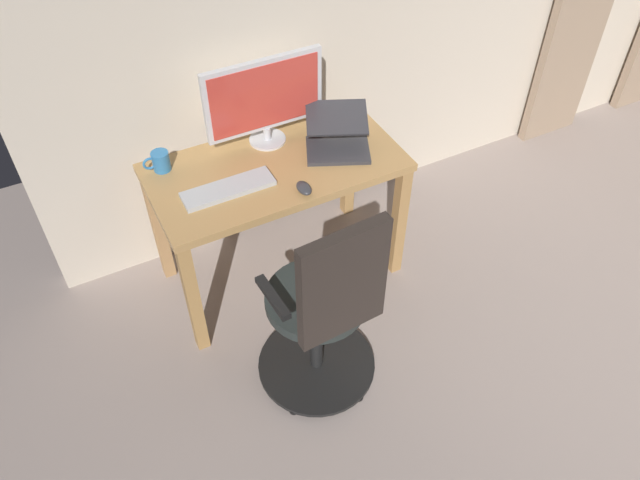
{
  "coord_description": "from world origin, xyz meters",
  "views": [
    {
      "loc": [
        2.63,
        -0.05,
        2.61
      ],
      "look_at": [
        1.81,
        -1.63,
        0.81
      ],
      "focal_mm": 35.28,
      "sensor_mm": 36.0,
      "label": 1
    }
  ],
  "objects_px": {
    "computer_keyboard": "(228,189)",
    "laptop": "(337,138)",
    "office_chair": "(324,314)",
    "computer_monitor": "(264,98)",
    "computer_mouse": "(304,188)",
    "desk": "(276,183)",
    "mug_coffee": "(160,161)"
  },
  "relations": [
    {
      "from": "computer_keyboard",
      "to": "laptop",
      "type": "bearing_deg",
      "value": -173.96
    },
    {
      "from": "computer_monitor",
      "to": "laptop",
      "type": "height_order",
      "value": "computer_monitor"
    },
    {
      "from": "desk",
      "to": "computer_monitor",
      "type": "xyz_separation_m",
      "value": [
        -0.04,
        -0.19,
        0.36
      ]
    },
    {
      "from": "computer_keyboard",
      "to": "laptop",
      "type": "relative_size",
      "value": 1.02
    },
    {
      "from": "computer_monitor",
      "to": "computer_keyboard",
      "type": "distance_m",
      "value": 0.47
    },
    {
      "from": "desk",
      "to": "mug_coffee",
      "type": "xyz_separation_m",
      "value": [
        0.49,
        -0.21,
        0.16
      ]
    },
    {
      "from": "desk",
      "to": "office_chair",
      "type": "xyz_separation_m",
      "value": [
        0.12,
        0.73,
        -0.13
      ]
    },
    {
      "from": "laptop",
      "to": "desk",
      "type": "bearing_deg",
      "value": 21.73
    },
    {
      "from": "laptop",
      "to": "computer_monitor",
      "type": "bearing_deg",
      "value": -11.99
    },
    {
      "from": "computer_monitor",
      "to": "computer_mouse",
      "type": "distance_m",
      "value": 0.48
    },
    {
      "from": "desk",
      "to": "computer_monitor",
      "type": "distance_m",
      "value": 0.41
    },
    {
      "from": "computer_mouse",
      "to": "laptop",
      "type": "bearing_deg",
      "value": -142.7
    },
    {
      "from": "desk",
      "to": "computer_monitor",
      "type": "height_order",
      "value": "computer_monitor"
    },
    {
      "from": "computer_keyboard",
      "to": "desk",
      "type": "bearing_deg",
      "value": -163.74
    },
    {
      "from": "laptop",
      "to": "computer_keyboard",
      "type": "bearing_deg",
      "value": 30.44
    },
    {
      "from": "desk",
      "to": "computer_keyboard",
      "type": "height_order",
      "value": "computer_keyboard"
    },
    {
      "from": "desk",
      "to": "laptop",
      "type": "xyz_separation_m",
      "value": [
        -0.33,
        0.02,
        0.17
      ]
    },
    {
      "from": "laptop",
      "to": "computer_mouse",
      "type": "height_order",
      "value": "laptop"
    },
    {
      "from": "computer_monitor",
      "to": "laptop",
      "type": "relative_size",
      "value": 1.42
    },
    {
      "from": "computer_monitor",
      "to": "computer_keyboard",
      "type": "height_order",
      "value": "computer_monitor"
    },
    {
      "from": "computer_keyboard",
      "to": "computer_monitor",
      "type": "bearing_deg",
      "value": -139.12
    },
    {
      "from": "computer_keyboard",
      "to": "mug_coffee",
      "type": "distance_m",
      "value": 0.36
    },
    {
      "from": "computer_monitor",
      "to": "laptop",
      "type": "xyz_separation_m",
      "value": [
        -0.28,
        0.21,
        -0.19
      ]
    },
    {
      "from": "computer_keyboard",
      "to": "mug_coffee",
      "type": "height_order",
      "value": "mug_coffee"
    },
    {
      "from": "desk",
      "to": "mug_coffee",
      "type": "distance_m",
      "value": 0.55
    },
    {
      "from": "laptop",
      "to": "computer_mouse",
      "type": "bearing_deg",
      "value": 61.71
    },
    {
      "from": "computer_mouse",
      "to": "office_chair",
      "type": "bearing_deg",
      "value": 72.89
    },
    {
      "from": "computer_mouse",
      "to": "mug_coffee",
      "type": "distance_m",
      "value": 0.69
    },
    {
      "from": "office_chair",
      "to": "computer_monitor",
      "type": "relative_size",
      "value": 1.85
    },
    {
      "from": "laptop",
      "to": "mug_coffee",
      "type": "distance_m",
      "value": 0.84
    },
    {
      "from": "office_chair",
      "to": "computer_keyboard",
      "type": "distance_m",
      "value": 0.72
    },
    {
      "from": "office_chair",
      "to": "computer_monitor",
      "type": "height_order",
      "value": "computer_monitor"
    }
  ]
}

